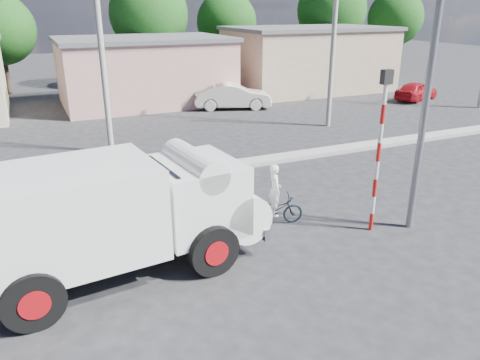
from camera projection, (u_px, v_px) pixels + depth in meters
name	position (u px, v px, depth m)	size (l,w,h in m)	color
ground_plane	(299.00, 284.00, 10.44)	(120.00, 120.00, 0.00)	#252527
median	(186.00, 172.00, 17.23)	(40.00, 0.80, 0.16)	#99968E
truck	(122.00, 212.00, 10.45)	(6.77, 3.15, 2.71)	black
bicycle	(274.00, 210.00, 13.14)	(0.58, 1.65, 0.87)	black
cyclist	(274.00, 200.00, 13.04)	(0.54, 0.36, 1.48)	white
car_cream	(233.00, 96.00, 27.92)	(1.59, 4.56, 1.50)	beige
car_red	(416.00, 91.00, 30.49)	(1.44, 3.57, 1.22)	#B3131D
traffic_pole	(380.00, 139.00, 12.05)	(0.28, 0.18, 4.36)	red
streetlight	(429.00, 44.00, 11.33)	(2.34, 0.22, 9.00)	slate
building_row	(130.00, 69.00, 28.87)	(37.80, 7.30, 4.44)	#C5B495
tree_row	(191.00, 18.00, 35.92)	(51.24, 7.43, 8.42)	#38281E
utility_poles	(224.00, 48.00, 20.51)	(35.40, 0.24, 8.00)	#99968E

